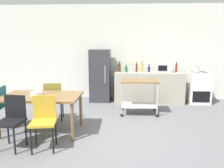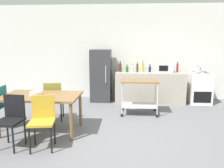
{
  "view_description": "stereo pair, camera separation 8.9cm",
  "coord_description": "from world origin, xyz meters",
  "px_view_note": "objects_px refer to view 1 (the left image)",
  "views": [
    {
      "loc": [
        0.19,
        -4.03,
        1.79
      ],
      "look_at": [
        -0.11,
        1.2,
        0.8
      ],
      "focal_mm": 36.4,
      "sensor_mm": 36.0,
      "label": 1
    },
    {
      "loc": [
        0.28,
        -4.02,
        1.79
      ],
      "look_at": [
        -0.11,
        1.2,
        0.8
      ],
      "focal_mm": 36.4,
      "sensor_mm": 36.0,
      "label": 2
    }
  ],
  "objects_px": {
    "bottle_sparkling_water": "(126,69)",
    "bottle_wine": "(132,69)",
    "chair_olive": "(54,99)",
    "refrigerator": "(100,75)",
    "dining_table": "(42,99)",
    "microwave": "(163,68)",
    "bottle_soy_sauce": "(149,69)",
    "bottle_vinegar": "(137,68)",
    "bottle_soda": "(176,68)",
    "kitchen_cart": "(139,91)",
    "kettle": "(197,69)",
    "bottle_olive_oil": "(142,67)",
    "fruit_bowl": "(36,94)",
    "chair_black": "(12,118)",
    "stove_oven": "(198,88)",
    "bottle_hot_sauce": "(119,67)",
    "chair_mustard": "(44,119)"
  },
  "relations": [
    {
      "from": "chair_olive",
      "to": "fruit_bowl",
      "type": "bearing_deg",
      "value": 71.04
    },
    {
      "from": "bottle_hot_sauce",
      "to": "bottle_sparkling_water",
      "type": "distance_m",
      "value": 0.22
    },
    {
      "from": "microwave",
      "to": "bottle_soda",
      "type": "bearing_deg",
      "value": -2.12
    },
    {
      "from": "kitchen_cart",
      "to": "microwave",
      "type": "xyz_separation_m",
      "value": [
        0.76,
        1.21,
        0.46
      ]
    },
    {
      "from": "kitchen_cart",
      "to": "kettle",
      "type": "bearing_deg",
      "value": 32.03
    },
    {
      "from": "chair_olive",
      "to": "bottle_soy_sauce",
      "type": "height_order",
      "value": "bottle_soy_sauce"
    },
    {
      "from": "dining_table",
      "to": "microwave",
      "type": "distance_m",
      "value": 3.71
    },
    {
      "from": "bottle_sparkling_water",
      "to": "bottle_olive_oil",
      "type": "distance_m",
      "value": 0.47
    },
    {
      "from": "bottle_soda",
      "to": "kettle",
      "type": "distance_m",
      "value": 0.56
    },
    {
      "from": "bottle_sparkling_water",
      "to": "bottle_vinegar",
      "type": "relative_size",
      "value": 0.75
    },
    {
      "from": "bottle_sparkling_water",
      "to": "bottle_soda",
      "type": "relative_size",
      "value": 0.7
    },
    {
      "from": "bottle_vinegar",
      "to": "bottle_soy_sauce",
      "type": "relative_size",
      "value": 1.24
    },
    {
      "from": "chair_mustard",
      "to": "kitchen_cart",
      "type": "height_order",
      "value": "chair_mustard"
    },
    {
      "from": "bottle_wine",
      "to": "bottle_soy_sauce",
      "type": "bearing_deg",
      "value": 5.22
    },
    {
      "from": "refrigerator",
      "to": "bottle_olive_oil",
      "type": "distance_m",
      "value": 1.27
    },
    {
      "from": "microwave",
      "to": "kettle",
      "type": "xyz_separation_m",
      "value": [
        0.92,
        -0.16,
        -0.03
      ]
    },
    {
      "from": "chair_black",
      "to": "stove_oven",
      "type": "bearing_deg",
      "value": 44.06
    },
    {
      "from": "kitchen_cart",
      "to": "bottle_sparkling_water",
      "type": "distance_m",
      "value": 1.23
    },
    {
      "from": "bottle_wine",
      "to": "microwave",
      "type": "height_order",
      "value": "microwave"
    },
    {
      "from": "dining_table",
      "to": "bottle_vinegar",
      "type": "bearing_deg",
      "value": 50.95
    },
    {
      "from": "stove_oven",
      "to": "bottle_sparkling_water",
      "type": "distance_m",
      "value": 2.18
    },
    {
      "from": "bottle_hot_sauce",
      "to": "chair_black",
      "type": "bearing_deg",
      "value": -118.74
    },
    {
      "from": "refrigerator",
      "to": "bottle_vinegar",
      "type": "bearing_deg",
      "value": -4.55
    },
    {
      "from": "refrigerator",
      "to": "kitchen_cart",
      "type": "relative_size",
      "value": 1.7
    },
    {
      "from": "dining_table",
      "to": "kettle",
      "type": "relative_size",
      "value": 6.26
    },
    {
      "from": "chair_olive",
      "to": "refrigerator",
      "type": "xyz_separation_m",
      "value": [
        0.85,
        1.85,
        0.26
      ]
    },
    {
      "from": "bottle_sparkling_water",
      "to": "fruit_bowl",
      "type": "relative_size",
      "value": 0.94
    },
    {
      "from": "dining_table",
      "to": "kitchen_cart",
      "type": "relative_size",
      "value": 1.65
    },
    {
      "from": "dining_table",
      "to": "fruit_bowl",
      "type": "height_order",
      "value": "fruit_bowl"
    },
    {
      "from": "chair_mustard",
      "to": "kitchen_cart",
      "type": "distance_m",
      "value": 2.59
    },
    {
      "from": "bottle_hot_sauce",
      "to": "bottle_olive_oil",
      "type": "relative_size",
      "value": 0.91
    },
    {
      "from": "chair_black",
      "to": "kettle",
      "type": "relative_size",
      "value": 3.71
    },
    {
      "from": "microwave",
      "to": "chair_mustard",
      "type": "bearing_deg",
      "value": -127.88
    },
    {
      "from": "bottle_sparkling_water",
      "to": "bottle_soda",
      "type": "height_order",
      "value": "bottle_soda"
    },
    {
      "from": "chair_olive",
      "to": "bottle_olive_oil",
      "type": "relative_size",
      "value": 2.67
    },
    {
      "from": "chair_black",
      "to": "bottle_olive_oil",
      "type": "height_order",
      "value": "bottle_olive_oil"
    },
    {
      "from": "chair_black",
      "to": "microwave",
      "type": "height_order",
      "value": "microwave"
    },
    {
      "from": "chair_olive",
      "to": "bottle_vinegar",
      "type": "relative_size",
      "value": 3.1
    },
    {
      "from": "bottle_vinegar",
      "to": "bottle_soda",
      "type": "xyz_separation_m",
      "value": [
        1.16,
        0.05,
        0.01
      ]
    },
    {
      "from": "dining_table",
      "to": "bottle_soy_sauce",
      "type": "distance_m",
      "value": 3.39
    },
    {
      "from": "chair_black",
      "to": "refrigerator",
      "type": "bearing_deg",
      "value": 76.8
    },
    {
      "from": "chair_black",
      "to": "kitchen_cart",
      "type": "relative_size",
      "value": 0.98
    },
    {
      "from": "refrigerator",
      "to": "bottle_sparkling_water",
      "type": "relative_size",
      "value": 7.21
    },
    {
      "from": "bottle_sparkling_water",
      "to": "bottle_wine",
      "type": "xyz_separation_m",
      "value": [
        0.16,
        0.01,
        0.01
      ]
    },
    {
      "from": "bottle_vinegar",
      "to": "dining_table",
      "type": "bearing_deg",
      "value": -129.05
    },
    {
      "from": "dining_table",
      "to": "refrigerator",
      "type": "distance_m",
      "value": 2.66
    },
    {
      "from": "chair_mustard",
      "to": "bottle_soda",
      "type": "bearing_deg",
      "value": 38.45
    },
    {
      "from": "refrigerator",
      "to": "bottle_hot_sauce",
      "type": "xyz_separation_m",
      "value": [
        0.58,
        -0.06,
        0.26
      ]
    },
    {
      "from": "bottle_hot_sauce",
      "to": "chair_olive",
      "type": "bearing_deg",
      "value": -128.58
    },
    {
      "from": "chair_olive",
      "to": "dining_table",
      "type": "bearing_deg",
      "value": 78.28
    }
  ]
}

